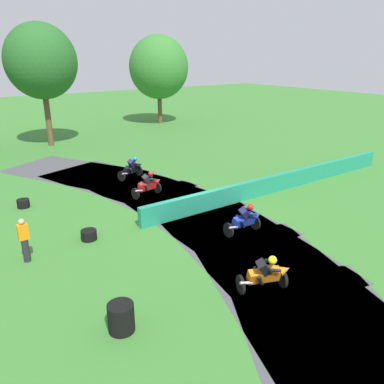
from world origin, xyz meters
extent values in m
plane|color=#38752D|center=(0.00, 0.00, 0.00)|extent=(120.00, 120.00, 0.00)
cube|color=#47474C|center=(-2.57, -9.62, 0.00)|extent=(8.17, 9.81, 0.01)
cube|color=#47474C|center=(-1.19, -6.57, 0.00)|extent=(7.17, 9.72, 0.01)
cube|color=#47474C|center=(-0.33, -3.33, 0.00)|extent=(5.98, 9.38, 0.01)
cube|color=#47474C|center=(0.00, 0.00, 0.00)|extent=(4.64, 8.78, 0.01)
cube|color=#47474C|center=(-0.23, 3.34, 0.00)|extent=(5.74, 9.29, 0.01)
cube|color=#47474C|center=(-0.99, 6.60, 0.00)|extent=(6.96, 9.68, 0.01)
cube|color=#47474C|center=(-2.28, 9.69, 0.00)|extent=(8.00, 9.81, 0.01)
cube|color=#1E8466|center=(5.55, -0.08, 0.45)|extent=(17.02, 0.56, 0.90)
cylinder|color=black|center=(-1.38, -6.38, 0.28)|extent=(0.36, 0.74, 0.76)
cylinder|color=black|center=(-2.68, -5.87, 0.28)|extent=(0.36, 0.74, 0.76)
cube|color=orange|center=(-2.06, -6.21, 0.57)|extent=(1.08, 0.73, 0.47)
ellipsoid|color=orange|center=(-1.93, -6.36, 0.81)|extent=(0.53, 0.48, 0.32)
cone|color=orange|center=(-1.44, -6.50, 0.68)|extent=(0.50, 0.47, 0.49)
cylinder|color=#B2B2B7|center=(-2.65, -6.08, 0.45)|extent=(0.41, 0.23, 0.18)
cube|color=black|center=(-2.18, -6.30, 0.93)|extent=(0.60, 0.40, 0.63)
sphere|color=yellow|center=(-2.01, -6.47, 1.19)|extent=(0.26, 0.26, 0.26)
cylinder|color=black|center=(-1.86, -6.25, 1.01)|extent=(0.43, 0.22, 0.25)
cylinder|color=black|center=(-1.99, -6.57, 0.89)|extent=(0.43, 0.22, 0.25)
cylinder|color=black|center=(-2.17, -5.99, 0.64)|extent=(0.33, 0.20, 0.42)
cylinder|color=black|center=(-2.30, -6.31, 0.53)|extent=(0.33, 0.20, 0.42)
cylinder|color=black|center=(0.93, -2.84, 0.29)|extent=(0.14, 0.75, 0.75)
cylinder|color=black|center=(-0.46, -2.75, 0.29)|extent=(0.14, 0.75, 0.75)
cube|color=#1E38B2|center=(0.23, -2.88, 0.57)|extent=(1.02, 0.45, 0.46)
ellipsoid|color=#1E38B2|center=(0.40, -2.97, 0.82)|extent=(0.46, 0.37, 0.31)
cone|color=#1E38B2|center=(0.91, -2.96, 0.69)|extent=(0.41, 0.44, 0.48)
cylinder|color=#B2B2B7|center=(-0.38, -2.93, 0.46)|extent=(0.41, 0.12, 0.18)
cube|color=#1E1E4C|center=(0.14, -2.99, 0.94)|extent=(0.52, 0.45, 0.63)
sphere|color=red|center=(0.36, -3.09, 1.21)|extent=(0.26, 0.26, 0.26)
cylinder|color=#1E1E4C|center=(0.43, -2.84, 1.02)|extent=(0.43, 0.13, 0.24)
cylinder|color=#1E1E4C|center=(0.41, -3.19, 0.91)|extent=(0.43, 0.13, 0.24)
cylinder|color=#1E1E4C|center=(0.06, -2.70, 0.65)|extent=(0.28, 0.22, 0.42)
cylinder|color=#1E1E4C|center=(0.04, -3.05, 0.54)|extent=(0.28, 0.22, 0.42)
cylinder|color=black|center=(-0.10, 3.37, 0.29)|extent=(0.19, 0.73, 0.72)
cylinder|color=black|center=(-1.49, 3.18, 0.29)|extent=(0.19, 0.73, 0.72)
cube|color=red|center=(-0.78, 3.20, 0.58)|extent=(1.04, 0.49, 0.45)
ellipsoid|color=red|center=(-0.60, 3.17, 0.84)|extent=(0.48, 0.38, 0.30)
cone|color=red|center=(-0.11, 3.27, 0.70)|extent=(0.42, 0.41, 0.47)
cylinder|color=#B2B2B7|center=(-1.36, 3.03, 0.48)|extent=(0.42, 0.17, 0.17)
cube|color=#28282D|center=(-0.85, 3.11, 0.96)|extent=(0.52, 0.43, 0.62)
sphere|color=red|center=(-0.62, 3.07, 1.23)|extent=(0.26, 0.26, 0.26)
cylinder|color=#28282D|center=(-0.60, 3.31, 1.02)|extent=(0.43, 0.19, 0.24)
cylinder|color=#28282D|center=(-0.55, 2.96, 0.94)|extent=(0.43, 0.19, 0.24)
cylinder|color=#28282D|center=(-0.98, 3.35, 0.64)|extent=(0.27, 0.21, 0.42)
cylinder|color=#28282D|center=(-0.94, 3.00, 0.56)|extent=(0.27, 0.21, 0.42)
cylinder|color=black|center=(0.61, 6.71, 0.28)|extent=(0.31, 0.76, 0.76)
cylinder|color=black|center=(-0.73, 6.31, 0.28)|extent=(0.31, 0.76, 0.76)
cube|color=black|center=(-0.04, 6.41, 0.57)|extent=(1.07, 0.67, 0.47)
ellipsoid|color=black|center=(0.16, 6.38, 0.81)|extent=(0.52, 0.46, 0.32)
cone|color=black|center=(0.63, 6.57, 0.68)|extent=(0.44, 0.46, 0.49)
cylinder|color=#B2B2B7|center=(-0.58, 6.16, 0.45)|extent=(0.42, 0.24, 0.18)
cube|color=#1E1E4C|center=(-0.08, 6.27, 0.93)|extent=(0.53, 0.50, 0.63)
sphere|color=#1E7FE0|center=(0.16, 6.24, 1.19)|extent=(0.26, 0.26, 0.26)
cylinder|color=#1E1E4C|center=(0.15, 6.51, 1.01)|extent=(0.43, 0.26, 0.25)
cylinder|color=#1E1E4C|center=(0.24, 6.18, 0.89)|extent=(0.43, 0.26, 0.25)
cylinder|color=#1E1E4C|center=(-0.25, 6.52, 0.64)|extent=(0.26, 0.28, 0.42)
cylinder|color=#1E1E4C|center=(-0.16, 6.19, 0.53)|extent=(0.26, 0.28, 0.42)
cylinder|color=black|center=(-6.38, -5.28, 0.10)|extent=(0.70, 0.70, 0.20)
cylinder|color=black|center=(-6.38, -5.28, 0.30)|extent=(0.70, 0.70, 0.20)
cylinder|color=black|center=(-6.38, -5.28, 0.50)|extent=(0.70, 0.70, 0.20)
cylinder|color=black|center=(-6.38, -5.28, 0.70)|extent=(0.70, 0.70, 0.20)
cylinder|color=black|center=(-5.08, 0.29, 0.10)|extent=(0.62, 0.62, 0.20)
cylinder|color=black|center=(-5.08, 0.29, 0.30)|extent=(0.62, 0.62, 0.20)
cylinder|color=black|center=(-6.34, 5.37, 0.10)|extent=(0.57, 0.57, 0.20)
cylinder|color=black|center=(-6.34, 5.37, 0.30)|extent=(0.57, 0.57, 0.20)
cylinder|color=#232328|center=(-7.49, -0.04, 0.43)|extent=(0.24, 0.24, 0.86)
cube|color=orange|center=(-7.49, -0.04, 1.14)|extent=(0.34, 0.22, 0.56)
sphere|color=tan|center=(-7.49, -0.04, 1.53)|extent=(0.20, 0.20, 0.20)
cylinder|color=brown|center=(11.31, 21.80, 1.56)|extent=(0.44, 0.44, 3.13)
ellipsoid|color=#33752D|center=(11.31, 21.80, 5.66)|extent=(5.96, 5.96, 6.26)
cylinder|color=brown|center=(-1.22, 18.02, 2.08)|extent=(0.44, 0.44, 4.15)
ellipsoid|color=#235B23|center=(-1.22, 18.02, 6.40)|extent=(5.30, 5.30, 5.56)
camera|label=1|loc=(-9.74, -13.12, 6.91)|focal=35.82mm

